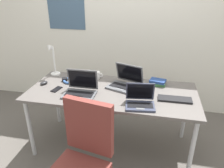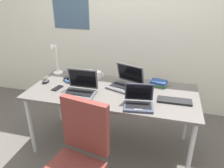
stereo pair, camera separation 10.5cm
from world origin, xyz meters
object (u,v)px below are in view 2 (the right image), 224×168
(external_keyboard, at_px, (174,101))
(computer_mouse, at_px, (46,81))
(pill_bottle, at_px, (91,73))
(book_stack, at_px, (159,83))
(laptop_back_left, at_px, (80,89))
(cell_phone, at_px, (57,88))
(laptop_center, at_px, (126,83))
(headphones, at_px, (72,79))
(coffee_mug, at_px, (98,75))
(desk_lamp, at_px, (55,59))
(laptop_near_mouse, at_px, (139,102))

(external_keyboard, relative_size, computer_mouse, 3.44)
(pill_bottle, height_order, book_stack, pill_bottle)
(laptop_back_left, relative_size, computer_mouse, 3.45)
(external_keyboard, relative_size, cell_phone, 2.43)
(laptop_back_left, xyz_separation_m, laptop_center, (0.43, 0.27, -0.00))
(headphones, height_order, coffee_mug, coffee_mug)
(laptop_back_left, relative_size, laptop_center, 0.80)
(laptop_back_left, distance_m, cell_phone, 0.30)
(desk_lamp, distance_m, computer_mouse, 0.33)
(laptop_back_left, distance_m, pill_bottle, 0.48)
(coffee_mug, bearing_deg, headphones, -152.36)
(desk_lamp, distance_m, headphones, 0.36)
(desk_lamp, height_order, headphones, desk_lamp)
(desk_lamp, relative_size, headphones, 1.87)
(laptop_center, bearing_deg, pill_bottle, 157.04)
(laptop_near_mouse, relative_size, pill_bottle, 3.77)
(computer_mouse, height_order, pill_bottle, pill_bottle)
(computer_mouse, relative_size, cell_phone, 0.71)
(coffee_mug, bearing_deg, computer_mouse, -153.23)
(cell_phone, relative_size, pill_bottle, 1.72)
(laptop_center, height_order, computer_mouse, laptop_center)
(pill_bottle, bearing_deg, cell_phone, -118.44)
(external_keyboard, distance_m, coffee_mug, 0.97)
(book_stack, bearing_deg, laptop_center, -158.66)
(computer_mouse, bearing_deg, laptop_center, 31.90)
(laptop_near_mouse, xyz_separation_m, book_stack, (0.15, 0.51, -0.01))
(laptop_near_mouse, distance_m, external_keyboard, 0.37)
(cell_phone, height_order, headphones, headphones)
(book_stack, bearing_deg, external_keyboard, -62.73)
(headphones, distance_m, pill_bottle, 0.26)
(cell_phone, distance_m, pill_bottle, 0.49)
(desk_lamp, relative_size, pill_bottle, 5.07)
(desk_lamp, height_order, book_stack, desk_lamp)
(laptop_back_left, xyz_separation_m, book_stack, (0.78, 0.41, -0.02))
(laptop_back_left, bearing_deg, laptop_near_mouse, -9.39)
(desk_lamp, bearing_deg, external_keyboard, -13.51)
(headphones, relative_size, book_stack, 1.10)
(computer_mouse, xyz_separation_m, book_stack, (1.27, 0.26, 0.01))
(headphones, bearing_deg, desk_lamp, 152.79)
(computer_mouse, relative_size, coffee_mug, 0.85)
(coffee_mug, bearing_deg, laptop_back_left, -98.12)
(laptop_near_mouse, bearing_deg, cell_phone, 170.96)
(desk_lamp, distance_m, laptop_center, 0.95)
(desk_lamp, distance_m, external_keyboard, 1.50)
(external_keyboard, bearing_deg, laptop_near_mouse, -153.05)
(desk_lamp, xyz_separation_m, external_keyboard, (1.45, -0.35, -0.19))
(laptop_near_mouse, xyz_separation_m, pill_bottle, (-0.69, 0.58, -0.00))
(external_keyboard, bearing_deg, book_stack, 116.33)
(coffee_mug, bearing_deg, external_keyboard, -21.63)
(laptop_back_left, bearing_deg, external_keyboard, 4.15)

